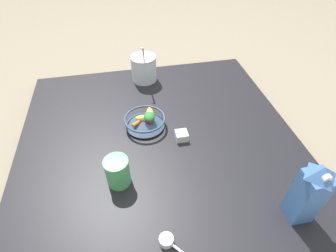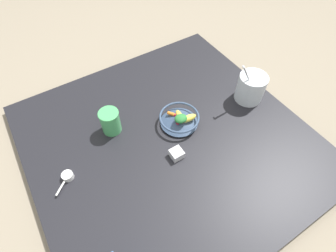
# 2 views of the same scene
# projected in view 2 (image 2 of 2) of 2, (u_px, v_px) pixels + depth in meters

# --- Properties ---
(ground_plane) EXTENTS (6.00, 6.00, 0.00)m
(ground_plane) POSITION_uv_depth(u_px,v_px,m) (169.00, 143.00, 1.18)
(ground_plane) COLOR gray
(countertop) EXTENTS (1.16, 1.16, 0.04)m
(countertop) POSITION_uv_depth(u_px,v_px,m) (169.00, 141.00, 1.17)
(countertop) COLOR black
(countertop) RESTS_ON ground_plane
(fruit_bowl) EXTENTS (0.18, 0.18, 0.07)m
(fruit_bowl) POSITION_uv_depth(u_px,v_px,m) (180.00, 119.00, 1.18)
(fruit_bowl) COLOR #384C6B
(fruit_bowl) RESTS_ON countertop
(yogurt_tub) EXTENTS (0.13, 0.16, 0.23)m
(yogurt_tub) POSITION_uv_depth(u_px,v_px,m) (252.00, 87.00, 1.24)
(yogurt_tub) COLOR silver
(yogurt_tub) RESTS_ON countertop
(drinking_cup) EXTENTS (0.09, 0.09, 0.11)m
(drinking_cup) POSITION_uv_depth(u_px,v_px,m) (110.00, 121.00, 1.14)
(drinking_cup) COLOR #4CB266
(drinking_cup) RESTS_ON countertop
(spice_jar) EXTENTS (0.05, 0.05, 0.03)m
(spice_jar) POSITION_uv_depth(u_px,v_px,m) (177.00, 154.00, 1.09)
(spice_jar) COLOR silver
(spice_jar) RESTS_ON countertop
(measuring_scoop) EXTENTS (0.08, 0.09, 0.02)m
(measuring_scoop) POSITION_uv_depth(u_px,v_px,m) (67.00, 177.00, 1.03)
(measuring_scoop) COLOR white
(measuring_scoop) RESTS_ON countertop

